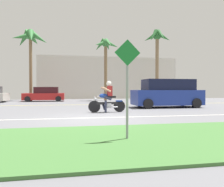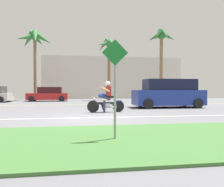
# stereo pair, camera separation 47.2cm
# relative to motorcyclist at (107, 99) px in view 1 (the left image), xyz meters

# --- Properties ---
(ground) EXTENTS (56.00, 30.00, 0.04)m
(ground) POSITION_rel_motorcyclist_xyz_m (-1.01, 0.68, -0.73)
(ground) COLOR slate
(grass_median) EXTENTS (56.00, 3.80, 0.06)m
(grass_median) POSITION_rel_motorcyclist_xyz_m (-1.01, -6.42, -0.68)
(grass_median) COLOR #3D6B33
(grass_median) RESTS_ON ground
(lane_line_near) EXTENTS (50.40, 0.12, 0.01)m
(lane_line_near) POSITION_rel_motorcyclist_xyz_m (-1.01, -2.13, -0.71)
(lane_line_near) COLOR silver
(lane_line_near) RESTS_ON ground
(lane_line_far) EXTENTS (50.40, 0.12, 0.01)m
(lane_line_far) POSITION_rel_motorcyclist_xyz_m (-1.01, 5.85, -0.71)
(lane_line_far) COLOR yellow
(lane_line_far) RESTS_ON ground
(motorcyclist) EXTENTS (2.01, 0.66, 1.68)m
(motorcyclist) POSITION_rel_motorcyclist_xyz_m (0.00, 0.00, 0.00)
(motorcyclist) COLOR black
(motorcyclist) RESTS_ON ground
(suv_nearby) EXTENTS (4.83, 2.10, 1.91)m
(suv_nearby) POSITION_rel_motorcyclist_xyz_m (4.54, 2.43, 0.22)
(suv_nearby) COLOR navy
(suv_nearby) RESTS_ON ground
(parked_car_1) EXTENTS (4.08, 2.02, 1.46)m
(parked_car_1) POSITION_rel_motorcyclist_xyz_m (-4.66, 11.60, -0.02)
(parked_car_1) COLOR #AD1E1E
(parked_car_1) RESTS_ON ground
(palm_tree_0) EXTENTS (3.97, 4.04, 7.85)m
(palm_tree_0) POSITION_rel_motorcyclist_xyz_m (-6.40, 13.46, 5.79)
(palm_tree_0) COLOR brown
(palm_tree_0) RESTS_ON ground
(palm_tree_1) EXTENTS (2.96, 2.97, 6.92)m
(palm_tree_1) POSITION_rel_motorcyclist_xyz_m (1.77, 12.22, 4.91)
(palm_tree_1) COLOR brown
(palm_tree_1) RESTS_ON ground
(palm_tree_2) EXTENTS (3.46, 3.38, 8.63)m
(palm_tree_2) POSITION_rel_motorcyclist_xyz_m (8.51, 14.02, 6.25)
(palm_tree_2) COLOR #846B4C
(palm_tree_2) RESTS_ON ground
(street_sign) EXTENTS (0.62, 0.06, 2.41)m
(street_sign) POSITION_rel_motorcyclist_xyz_m (-0.55, -6.43, 0.76)
(street_sign) COLOR gray
(street_sign) RESTS_ON ground
(building_far) EXTENTS (18.64, 4.00, 5.54)m
(building_far) POSITION_rel_motorcyclist_xyz_m (3.04, 18.68, 2.06)
(building_far) COLOR beige
(building_far) RESTS_ON ground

